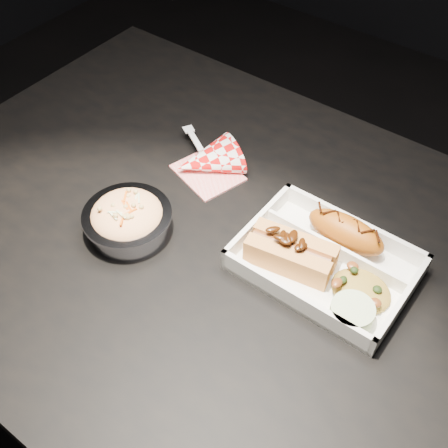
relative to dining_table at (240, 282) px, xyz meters
The scene contains 9 objects.
floor 0.68m from the dining_table, ahead, with size 4.00×4.00×0.05m, color black.
dining_table is the anchor object (origin of this frame).
food_tray 0.16m from the dining_table, 18.41° to the left, with size 0.25×0.18×0.04m.
fried_pastry 0.20m from the dining_table, 37.82° to the left, with size 0.13×0.05×0.05m, color #9D4E0F.
hotdog 0.15m from the dining_table, 10.60° to the left, with size 0.14×0.08×0.06m.
fried_rice_mound 0.22m from the dining_table, ahead, with size 0.09×0.07×0.03m, color #A78430.
cupcake_liner 0.23m from the dining_table, ahead, with size 0.06×0.06×0.03m, color #B0C394.
foil_coleslaw_cup 0.22m from the dining_table, 153.84° to the right, with size 0.14×0.14×0.07m.
napkin_fork 0.22m from the dining_table, 143.99° to the left, with size 0.17×0.15×0.10m.
Camera 1 is at (0.31, -0.46, 1.42)m, focal length 45.00 mm.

